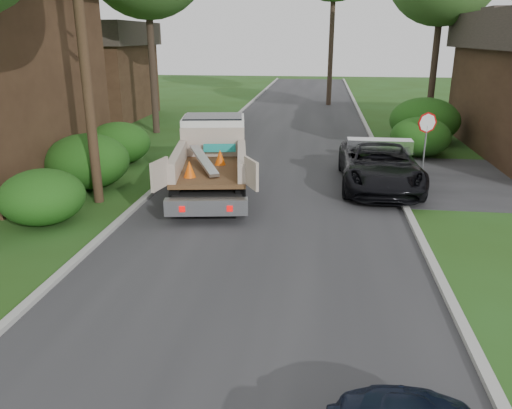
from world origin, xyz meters
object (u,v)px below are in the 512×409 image
at_px(stop_sign, 426,132).
at_px(flatbed_truck, 212,151).
at_px(black_pickup, 379,165).
at_px(utility_pole, 82,30).
at_px(house_left_far, 88,69).

relative_size(stop_sign, flatbed_truck, 0.39).
xyz_separation_m(stop_sign, black_pickup, (-1.69, -1.13, -0.99)).
distance_m(utility_pole, flatbed_truck, 5.52).
bearing_deg(utility_pole, house_left_far, 115.23).
bearing_deg(utility_pole, black_pickup, 17.83).
relative_size(stop_sign, black_pickup, 0.44).
xyz_separation_m(flatbed_truck, black_pickup, (5.73, 0.76, -0.48)).
distance_m(flatbed_truck, black_pickup, 5.80).
bearing_deg(house_left_far, flatbed_truck, -52.86).
distance_m(house_left_far, flatbed_truck, 18.76).
xyz_separation_m(house_left_far, flatbed_truck, (11.28, -14.89, -1.79)).
distance_m(stop_sign, black_pickup, 2.26).
distance_m(stop_sign, flatbed_truck, 7.68).
bearing_deg(black_pickup, house_left_far, 140.06).
bearing_deg(house_left_far, utility_pole, -64.77).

